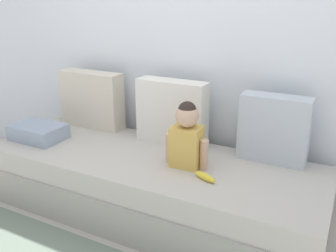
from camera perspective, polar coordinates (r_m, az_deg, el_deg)
The scene contains 9 objects.
ground_plane at distance 2.77m, azimuth -2.62°, elevation -12.97°, with size 12.00×12.00×0.00m, color #B2ADA3.
back_wall at distance 2.85m, azimuth 2.82°, elevation 13.85°, with size 5.64×0.10×2.41m, color silver.
couch at distance 2.66m, azimuth -2.69°, elevation -9.09°, with size 2.44×0.86×0.43m.
throw_pillow_left at distance 3.15m, azimuth -11.78°, elevation 4.05°, with size 0.56×0.16×0.47m, color beige.
throw_pillow_center at distance 2.75m, azimuth 0.62°, elevation 2.26°, with size 0.54×0.16×0.47m, color silver.
throw_pillow_right at distance 2.52m, azimuth 16.15°, elevation -0.46°, with size 0.45×0.16×0.45m, color #B2BCC6.
toddler at distance 2.36m, azimuth 2.93°, elevation -1.50°, with size 0.30×0.17×0.44m.
banana at distance 2.26m, azimuth 5.75°, elevation -7.85°, with size 0.17×0.04×0.04m, color yellow.
folded_blanket at distance 3.02m, azimuth -19.47°, elevation -0.87°, with size 0.40×0.28×0.12m, color #8E9EB2.
Camera 1 is at (1.19, -2.01, 1.49)m, focal length 39.22 mm.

